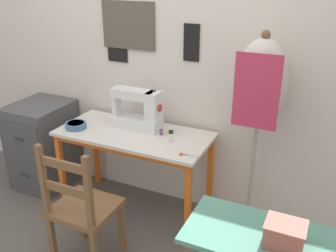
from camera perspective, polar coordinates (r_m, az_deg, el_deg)
ground_plane at (r=3.03m, az=-7.38°, el=-15.36°), size 14.00×14.00×0.00m
wall_back at (r=2.97m, az=-2.32°, el=11.41°), size 10.00×0.07×2.55m
sewing_table at (r=2.89m, az=-5.30°, el=-2.68°), size 1.18×0.55×0.71m
sewing_machine at (r=2.88m, az=-4.44°, el=2.36°), size 0.41×0.16×0.33m
fabric_bowl at (r=3.00m, az=-13.87°, el=0.12°), size 0.16×0.16×0.05m
scissors at (r=2.52m, az=2.62°, el=-4.42°), size 0.13×0.05×0.01m
thread_spool_near_machine at (r=2.80m, az=-1.03°, el=-1.01°), size 0.03×0.03×0.04m
thread_spool_mid_table at (r=2.82m, az=0.46°, el=-0.77°), size 0.04×0.04×0.04m
thread_spool_far_edge at (r=2.70m, az=0.32°, el=-1.95°), size 0.04×0.04×0.04m
wooden_chair at (r=2.56m, az=-12.94°, el=-12.20°), size 0.40×0.38×0.91m
filing_cabinet at (r=3.58m, az=-18.39°, el=-2.72°), size 0.46×0.54×0.78m
dress_form at (r=2.56m, az=13.83°, el=4.92°), size 0.35×0.32×1.52m
storage_box at (r=1.67m, az=17.36°, el=-15.48°), size 0.17×0.13×0.11m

